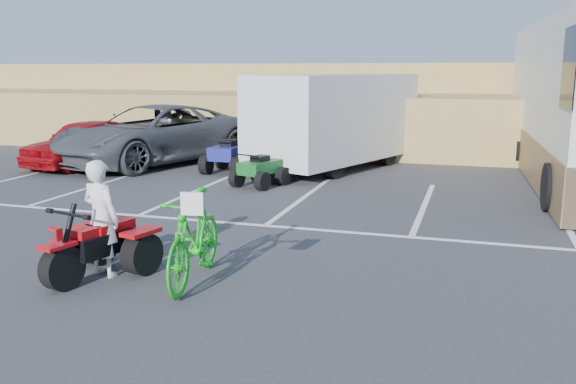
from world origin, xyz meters
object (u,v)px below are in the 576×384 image
(grey_pickup, at_px, (152,135))
(quad_atv_blue, at_px, (230,172))
(quad_atv_green, at_px, (260,186))
(red_car, at_px, (86,142))
(rider, at_px, (101,218))
(green_dirt_bike, at_px, (194,238))
(cargo_trailer, at_px, (335,118))
(red_trike_atv, at_px, (96,278))

(grey_pickup, height_order, quad_atv_blue, grey_pickup)
(quad_atv_green, bearing_deg, red_car, -177.41)
(rider, bearing_deg, quad_atv_green, -75.00)
(red_car, bearing_deg, green_dirt_bike, -38.39)
(cargo_trailer, bearing_deg, rider, -74.72)
(cargo_trailer, distance_m, quad_atv_green, 3.81)
(grey_pickup, height_order, red_car, grey_pickup)
(red_car, distance_m, cargo_trailer, 7.55)
(rider, bearing_deg, green_dirt_bike, -160.91)
(red_trike_atv, bearing_deg, red_car, 139.64)
(rider, xyz_separation_m, quad_atv_blue, (-1.68, 8.67, -0.83))
(cargo_trailer, height_order, quad_atv_blue, cargo_trailer)
(red_trike_atv, xyz_separation_m, grey_pickup, (-4.55, 9.66, 0.90))
(green_dirt_bike, bearing_deg, quad_atv_green, 95.21)
(red_trike_atv, xyz_separation_m, quad_atv_green, (-0.10, 7.13, 0.00))
(red_trike_atv, relative_size, grey_pickup, 0.25)
(red_trike_atv, relative_size, quad_atv_green, 1.22)
(green_dirt_bike, relative_size, red_car, 0.50)
(red_trike_atv, distance_m, quad_atv_blue, 8.97)
(red_trike_atv, distance_m, red_car, 10.76)
(grey_pickup, bearing_deg, red_trike_atv, -45.23)
(green_dirt_bike, height_order, cargo_trailer, cargo_trailer)
(green_dirt_bike, height_order, quad_atv_green, green_dirt_bike)
(red_car, height_order, quad_atv_green, red_car)
(quad_atv_blue, height_order, quad_atv_green, quad_atv_blue)
(red_trike_atv, distance_m, grey_pickup, 10.71)
(green_dirt_bike, bearing_deg, quad_atv_blue, 102.41)
(green_dirt_bike, height_order, quad_atv_blue, green_dirt_bike)
(red_trike_atv, distance_m, cargo_trailer, 10.61)
(green_dirt_bike, distance_m, quad_atv_blue, 9.10)
(rider, xyz_separation_m, green_dirt_bike, (1.37, 0.13, -0.20))
(grey_pickup, xyz_separation_m, quad_atv_blue, (2.91, -0.84, -0.90))
(red_trike_atv, distance_m, quad_atv_green, 7.13)
(rider, xyz_separation_m, quad_atv_green, (-0.14, 6.98, -0.83))
(red_trike_atv, bearing_deg, green_dirt_bike, 24.78)
(grey_pickup, distance_m, red_car, 1.99)
(grey_pickup, distance_m, quad_atv_blue, 3.16)
(green_dirt_bike, xyz_separation_m, quad_atv_green, (-1.51, 6.86, -0.63))
(grey_pickup, bearing_deg, quad_atv_blue, 3.44)
(red_trike_atv, relative_size, rider, 0.97)
(red_trike_atv, height_order, quad_atv_green, red_trike_atv)
(red_car, relative_size, quad_atv_blue, 2.64)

